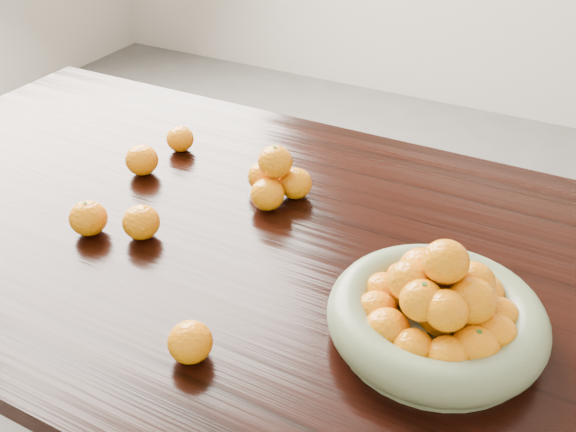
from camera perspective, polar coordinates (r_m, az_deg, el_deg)
The scene contains 8 objects.
dining_table at distance 1.24m, azimuth -0.80°, elevation -5.73°, with size 2.00×1.00×0.75m.
fruit_bowl at distance 0.99m, azimuth 13.22°, elevation -8.27°, with size 0.33×0.33×0.17m.
orange_pyramid at distance 1.29m, azimuth -1.13°, elevation 3.34°, with size 0.14×0.13×0.12m.
loose_orange_0 at distance 1.25m, azimuth -17.32°, elevation -0.18°, with size 0.07×0.07×0.07m, color orange.
loose_orange_1 at distance 1.21m, azimuth -12.92°, elevation -0.54°, with size 0.07×0.07×0.06m, color orange.
loose_orange_2 at distance 0.95m, azimuth -8.69°, elevation -11.02°, with size 0.07×0.07×0.06m, color orange.
loose_orange_3 at distance 1.42m, azimuth -12.87°, elevation 4.88°, with size 0.07×0.07×0.07m, color orange.
loose_orange_4 at distance 1.50m, azimuth -9.58°, elevation 6.78°, with size 0.06×0.06×0.06m, color orange.
Camera 1 is at (0.46, -0.84, 1.45)m, focal length 40.00 mm.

